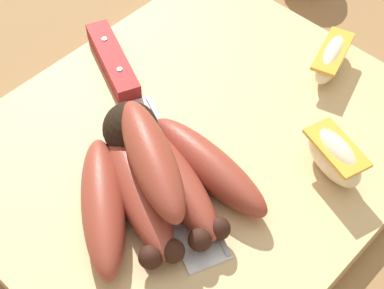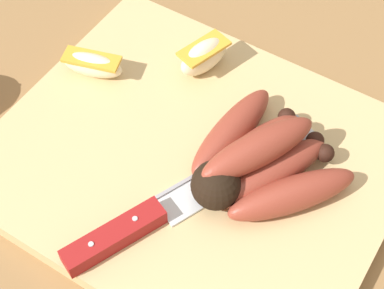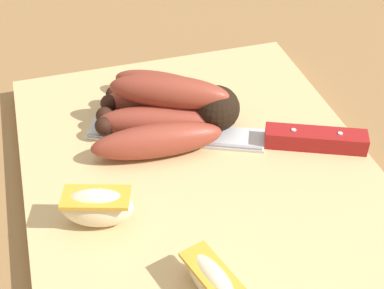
# 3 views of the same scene
# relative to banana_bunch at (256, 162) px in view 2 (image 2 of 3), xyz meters

# --- Properties ---
(ground_plane) EXTENTS (6.00, 6.00, 0.00)m
(ground_plane) POSITION_rel_banana_bunch_xyz_m (-0.05, -0.02, -0.04)
(ground_plane) COLOR olive
(cutting_board) EXTENTS (0.39, 0.33, 0.02)m
(cutting_board) POSITION_rel_banana_bunch_xyz_m (-0.06, -0.01, -0.03)
(cutting_board) COLOR tan
(cutting_board) RESTS_ON ground_plane
(banana_bunch) EXTENTS (0.16, 0.16, 0.06)m
(banana_bunch) POSITION_rel_banana_bunch_xyz_m (0.00, 0.00, 0.00)
(banana_bunch) COLOR black
(banana_bunch) RESTS_ON cutting_board
(chefs_knife) EXTENTS (0.14, 0.27, 0.02)m
(chefs_knife) POSITION_rel_banana_bunch_xyz_m (-0.05, -0.09, -0.02)
(chefs_knife) COLOR silver
(chefs_knife) RESTS_ON cutting_board
(apple_wedge_near) EXTENTS (0.07, 0.04, 0.03)m
(apple_wedge_near) POSITION_rel_banana_bunch_xyz_m (-0.21, 0.02, -0.01)
(apple_wedge_near) COLOR beige
(apple_wedge_near) RESTS_ON cutting_board
(apple_wedge_middle) EXTENTS (0.04, 0.07, 0.04)m
(apple_wedge_middle) POSITION_rel_banana_bunch_xyz_m (-0.12, 0.09, -0.00)
(apple_wedge_middle) COLOR beige
(apple_wedge_middle) RESTS_ON cutting_board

